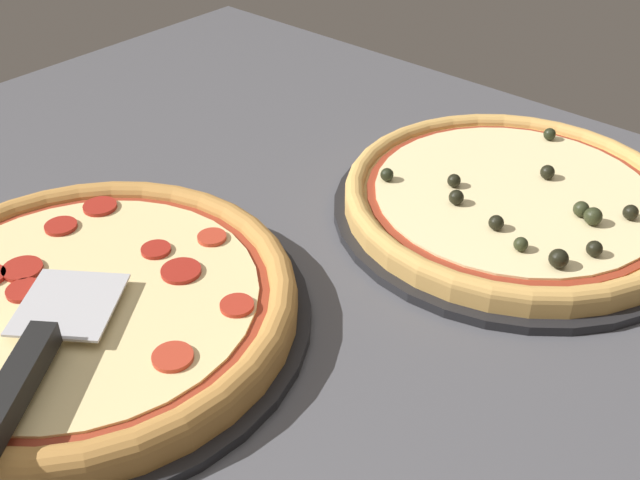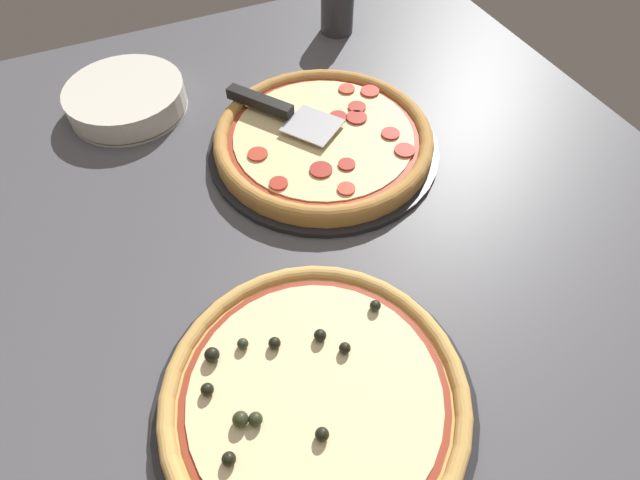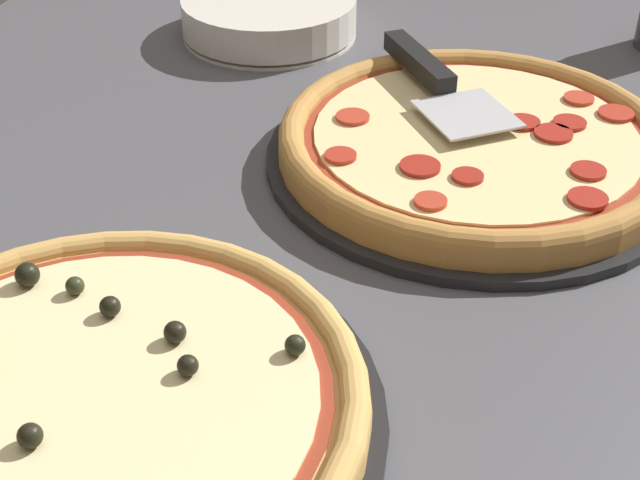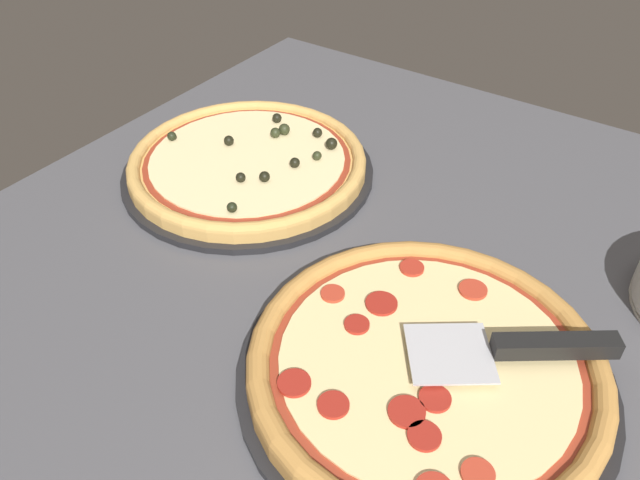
{
  "view_description": "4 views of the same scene",
  "coord_description": "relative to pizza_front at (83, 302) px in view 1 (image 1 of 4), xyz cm",
  "views": [
    {
      "loc": [
        42.09,
        -32.0,
        45.19
      ],
      "look_at": [
        3.47,
        12.46,
        3.0
      ],
      "focal_mm": 42.0,
      "sensor_mm": 36.0,
      "label": 1
    },
    {
      "loc": [
        21.6,
        52.29,
        59.53
      ],
      "look_at": [
        3.47,
        12.46,
        3.0
      ],
      "focal_mm": 28.0,
      "sensor_mm": 36.0,
      "label": 2
    },
    {
      "loc": [
        -11.46,
        68.06,
        43.87
      ],
      "look_at": [
        3.47,
        12.46,
        3.0
      ],
      "focal_mm": 50.0,
      "sensor_mm": 36.0,
      "label": 3
    },
    {
      "loc": [
        -47.11,
        -22.39,
        54.06
      ],
      "look_at": [
        3.47,
        12.46,
        3.0
      ],
      "focal_mm": 35.0,
      "sensor_mm": 36.0,
      "label": 4
    }
  ],
  "objects": [
    {
      "name": "pizza_pan_front",
      "position": [
        0.02,
        -0.01,
        -2.07
      ],
      "size": [
        40.06,
        40.06,
        1.0
      ],
      "primitive_type": "cylinder",
      "color": "black",
      "rests_on": "ground_plane"
    },
    {
      "name": "pizza_back",
      "position": [
        19.83,
        40.53,
        -0.24
      ],
      "size": [
        36.31,
        36.31,
        3.87
      ],
      "color": "tan",
      "rests_on": "pizza_pan_back"
    },
    {
      "name": "serving_spatula",
      "position": [
        6.09,
        -8.66,
        2.41
      ],
      "size": [
        16.69,
        20.44,
        2.0
      ],
      "color": "#B7B7BC",
      "rests_on": "pizza_front"
    },
    {
      "name": "pizza_pan_back",
      "position": [
        19.8,
        40.55,
        -2.07
      ],
      "size": [
        38.62,
        38.62,
        1.0
      ],
      "primitive_type": "cylinder",
      "color": "black",
      "rests_on": "ground_plane"
    },
    {
      "name": "pizza_front",
      "position": [
        0.0,
        0.0,
        0.0
      ],
      "size": [
        37.66,
        37.66,
        3.18
      ],
      "color": "#B77F3D",
      "rests_on": "pizza_pan_front"
    },
    {
      "name": "ground_plane",
      "position": [
        6.44,
        7.81,
        -4.37
      ],
      "size": [
        121.57,
        121.11,
        3.6
      ],
      "primitive_type": "cube",
      "color": "#4C4C51"
    }
  ]
}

